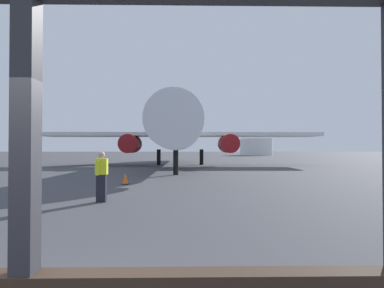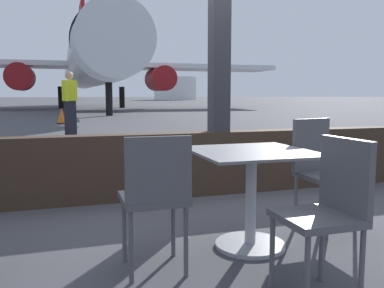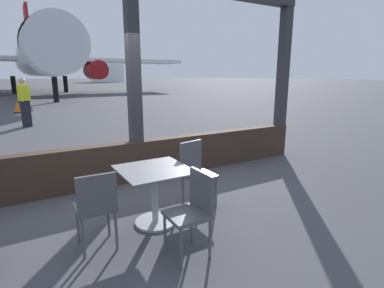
{
  "view_description": "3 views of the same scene",
  "coord_description": "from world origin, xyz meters",
  "px_view_note": "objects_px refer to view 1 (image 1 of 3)",
  "views": [
    {
      "loc": [
        1.5,
        -2.73,
        1.86
      ],
      "look_at": [
        1.74,
        12.22,
        2.08
      ],
      "focal_mm": 27.26,
      "sensor_mm": 36.0,
      "label": 1
    },
    {
      "loc": [
        -1.69,
        -4.34,
        1.13
      ],
      "look_at": [
        -0.7,
        -1.22,
        0.73
      ],
      "focal_mm": 38.52,
      "sensor_mm": 36.0,
      "label": 2
    },
    {
      "loc": [
        -1.76,
        -4.89,
        1.85
      ],
      "look_at": [
        0.12,
        -1.72,
        0.99
      ],
      "focal_mm": 27.83,
      "sensor_mm": 36.0,
      "label": 3
    }
  ],
  "objects_px": {
    "traffic_cone": "(125,179)",
    "fuel_storage_tank": "(256,147)",
    "ground_crew_worker": "(102,176)",
    "airplane": "(180,132)"
  },
  "relations": [
    {
      "from": "traffic_cone",
      "to": "fuel_storage_tank",
      "type": "xyz_separation_m",
      "value": [
        21.34,
        61.27,
        1.91
      ]
    },
    {
      "from": "ground_crew_worker",
      "to": "fuel_storage_tank",
      "type": "relative_size",
      "value": 0.21
    },
    {
      "from": "airplane",
      "to": "traffic_cone",
      "type": "xyz_separation_m",
      "value": [
        -2.4,
        -16.14,
        -3.32
      ]
    },
    {
      "from": "ground_crew_worker",
      "to": "traffic_cone",
      "type": "xyz_separation_m",
      "value": [
        -0.23,
        4.95,
        -0.62
      ]
    },
    {
      "from": "airplane",
      "to": "fuel_storage_tank",
      "type": "relative_size",
      "value": 3.53
    },
    {
      "from": "ground_crew_worker",
      "to": "airplane",
      "type": "bearing_deg",
      "value": 84.14
    },
    {
      "from": "traffic_cone",
      "to": "ground_crew_worker",
      "type": "bearing_deg",
      "value": -87.32
    },
    {
      "from": "ground_crew_worker",
      "to": "fuel_storage_tank",
      "type": "distance_m",
      "value": 69.51
    },
    {
      "from": "airplane",
      "to": "fuel_storage_tank",
      "type": "xyz_separation_m",
      "value": [
        18.95,
        45.14,
        -1.41
      ]
    },
    {
      "from": "airplane",
      "to": "ground_crew_worker",
      "type": "relative_size",
      "value": 17.04
    }
  ]
}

